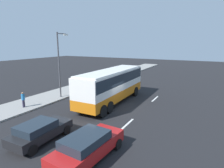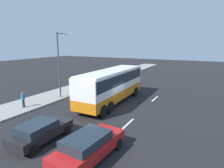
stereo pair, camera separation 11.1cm
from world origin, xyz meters
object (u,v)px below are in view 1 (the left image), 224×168
object	(u,v)px
car_yellow_taxi	(123,78)
street_lamp	(60,61)
pedestrian_near_curb	(23,99)
coach_bus	(112,83)
car_red_compact	(88,146)
car_black_sedan	(40,131)

from	to	relation	value
car_yellow_taxi	street_lamp	world-z (taller)	street_lamp
pedestrian_near_curb	street_lamp	xyz separation A→B (m)	(4.62, -0.56, 3.30)
car_yellow_taxi	coach_bus	bearing A→B (deg)	-164.03
coach_bus	car_red_compact	xyz separation A→B (m)	(-9.54, -3.64, -1.38)
car_yellow_taxi	car_black_sedan	distance (m)	19.69
car_black_sedan	street_lamp	distance (m)	10.73
pedestrian_near_curb	street_lamp	distance (m)	5.71
car_red_compact	street_lamp	xyz separation A→B (m)	(8.38, 9.72, 3.51)
coach_bus	car_yellow_taxi	xyz separation A→B (m)	(10.04, 3.35, -1.39)
coach_bus	pedestrian_near_curb	bearing A→B (deg)	130.65
car_red_compact	pedestrian_near_curb	distance (m)	10.94
coach_bus	pedestrian_near_curb	size ratio (longest dim) A/B	7.02
car_red_compact	car_black_sedan	xyz separation A→B (m)	(0.14, 3.84, -0.07)
car_red_compact	street_lamp	bearing A→B (deg)	53.21
car_yellow_taxi	car_black_sedan	xyz separation A→B (m)	(-19.44, -3.15, -0.06)
coach_bus	car_yellow_taxi	distance (m)	10.67
car_red_compact	car_black_sedan	size ratio (longest dim) A/B	1.14
street_lamp	coach_bus	bearing A→B (deg)	-79.20
car_red_compact	street_lamp	world-z (taller)	street_lamp
coach_bus	pedestrian_near_curb	xyz separation A→B (m)	(-5.78, 6.63, -1.17)
car_yellow_taxi	car_black_sedan	world-z (taller)	car_yellow_taxi
car_black_sedan	car_yellow_taxi	bearing A→B (deg)	8.06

